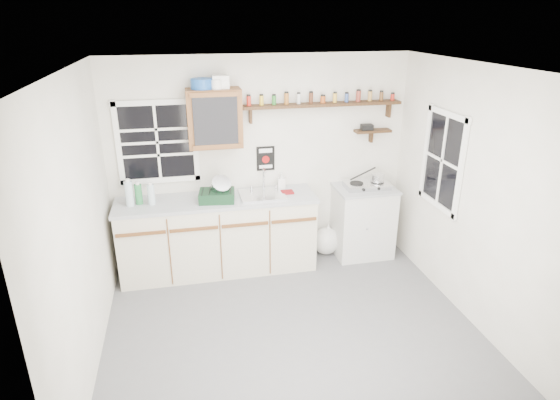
% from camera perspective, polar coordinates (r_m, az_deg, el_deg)
% --- Properties ---
extents(room, '(3.64, 3.24, 2.54)m').
position_cam_1_polar(room, '(4.21, 1.49, -1.35)').
color(room, '#5A595C').
rests_on(room, ground).
extents(main_cabinet, '(2.31, 0.63, 0.92)m').
position_cam_1_polar(main_cabinet, '(5.63, -7.51, -4.18)').
color(main_cabinet, beige).
rests_on(main_cabinet, floor).
extents(right_cabinet, '(0.73, 0.57, 0.91)m').
position_cam_1_polar(right_cabinet, '(6.05, 10.04, -2.51)').
color(right_cabinet, silver).
rests_on(right_cabinet, floor).
extents(sink, '(0.52, 0.44, 0.29)m').
position_cam_1_polar(sink, '(5.51, -2.19, 0.72)').
color(sink, silver).
rests_on(sink, main_cabinet).
extents(upper_cabinet, '(0.60, 0.32, 0.65)m').
position_cam_1_polar(upper_cabinet, '(5.34, -7.99, 9.84)').
color(upper_cabinet, brown).
rests_on(upper_cabinet, wall_back).
extents(upper_cabinet_clutter, '(0.41, 0.24, 0.14)m').
position_cam_1_polar(upper_cabinet_clutter, '(5.27, -8.56, 13.91)').
color(upper_cabinet_clutter, '#194FA5').
rests_on(upper_cabinet_clutter, upper_cabinet).
extents(spice_shelf, '(1.91, 0.18, 0.35)m').
position_cam_1_polar(spice_shelf, '(5.62, 5.18, 11.65)').
color(spice_shelf, black).
rests_on(spice_shelf, wall_back).
extents(secondary_shelf, '(0.45, 0.16, 0.24)m').
position_cam_1_polar(secondary_shelf, '(5.91, 11.00, 8.33)').
color(secondary_shelf, black).
rests_on(secondary_shelf, wall_back).
extents(warning_sign, '(0.22, 0.02, 0.30)m').
position_cam_1_polar(warning_sign, '(5.68, -1.76, 5.08)').
color(warning_sign, black).
rests_on(warning_sign, wall_back).
extents(window_back, '(0.93, 0.03, 0.98)m').
position_cam_1_polar(window_back, '(5.53, -14.73, 6.82)').
color(window_back, black).
rests_on(window_back, wall_back).
extents(window_right, '(0.03, 0.78, 1.08)m').
position_cam_1_polar(window_right, '(5.30, 19.23, 4.57)').
color(window_right, black).
rests_on(window_right, wall_back).
extents(water_bottles, '(0.32, 0.13, 0.31)m').
position_cam_1_polar(water_bottles, '(5.42, -16.91, 0.74)').
color(water_bottles, silver).
rests_on(water_bottles, main_cabinet).
extents(dish_rack, '(0.43, 0.35, 0.30)m').
position_cam_1_polar(dish_rack, '(5.36, -7.56, 0.88)').
color(dish_rack, black).
rests_on(dish_rack, main_cabinet).
extents(soap_bottle, '(0.10, 0.10, 0.19)m').
position_cam_1_polar(soap_bottle, '(5.71, 0.20, 2.40)').
color(soap_bottle, silver).
rests_on(soap_bottle, main_cabinet).
extents(rag, '(0.15, 0.13, 0.02)m').
position_cam_1_polar(rag, '(5.57, 0.88, 0.97)').
color(rag, maroon).
rests_on(rag, main_cabinet).
extents(hotplate, '(0.55, 0.31, 0.08)m').
position_cam_1_polar(hotplate, '(5.86, 10.53, 1.80)').
color(hotplate, silver).
rests_on(hotplate, right_cabinet).
extents(saucepan, '(0.41, 0.18, 0.17)m').
position_cam_1_polar(saucepan, '(5.88, 11.74, 2.67)').
color(saucepan, silver).
rests_on(saucepan, hotplate).
extents(trash_bag, '(0.38, 0.34, 0.43)m').
position_cam_1_polar(trash_bag, '(6.08, 5.67, -4.94)').
color(trash_bag, silver).
rests_on(trash_bag, floor).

